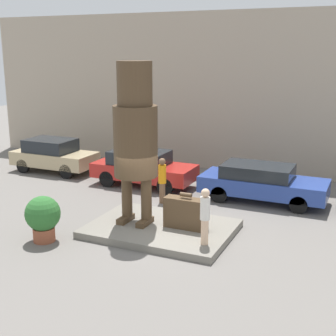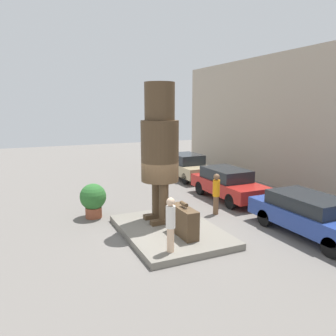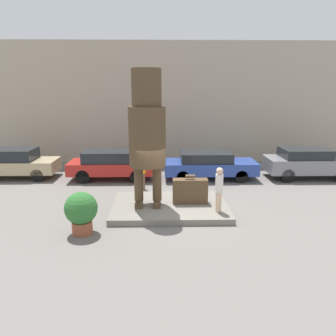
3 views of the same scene
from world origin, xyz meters
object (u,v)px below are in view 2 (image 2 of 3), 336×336
(statue_figure, at_px, (160,142))
(planter_pot, at_px, (93,199))
(parked_car_tan, at_px, (187,166))
(parked_car_red, at_px, (228,183))
(giant_suitcase, at_px, (184,221))
(parked_car_blue, at_px, (311,215))
(tourist, at_px, (171,222))
(worker_hivis, at_px, (216,192))

(statue_figure, xyz_separation_m, planter_pot, (-2.10, -2.09, -2.44))
(statue_figure, distance_m, parked_car_tan, 8.96)
(parked_car_tan, height_order, parked_car_red, parked_car_tan)
(giant_suitcase, bearing_deg, parked_car_red, 130.76)
(parked_car_tan, distance_m, parked_car_red, 5.01)
(parked_car_tan, distance_m, parked_car_blue, 10.14)
(parked_car_tan, bearing_deg, parked_car_blue, -2.34)
(tourist, xyz_separation_m, planter_pot, (-4.72, -1.30, -0.35))
(giant_suitcase, distance_m, parked_car_red, 5.77)
(giant_suitcase, distance_m, parked_car_tan, 9.96)
(giant_suitcase, relative_size, worker_hivis, 0.78)
(parked_car_red, height_order, worker_hivis, worker_hivis)
(giant_suitcase, xyz_separation_m, parked_car_tan, (-8.76, 4.75, 0.10))
(parked_car_tan, height_order, planter_pot, parked_car_tan)
(parked_car_red, bearing_deg, worker_hivis, -45.72)
(statue_figure, bearing_deg, parked_car_blue, 56.01)
(giant_suitcase, relative_size, parked_car_blue, 0.29)
(tourist, relative_size, parked_car_red, 0.38)
(statue_figure, bearing_deg, worker_hivis, 97.48)
(giant_suitcase, bearing_deg, tourist, -44.26)
(statue_figure, xyz_separation_m, parked_car_blue, (3.03, 4.49, -2.46))
(worker_hivis, bearing_deg, parked_car_red, 134.28)
(parked_car_red, bearing_deg, tourist, -48.29)
(tourist, relative_size, planter_pot, 1.17)
(tourist, height_order, parked_car_blue, tourist)
(planter_pot, bearing_deg, parked_car_tan, 125.62)
(planter_pot, distance_m, worker_hivis, 5.12)
(parked_car_blue, height_order, planter_pot, parked_car_blue)
(tourist, bearing_deg, parked_car_red, 131.71)
(statue_figure, height_order, tourist, statue_figure)
(statue_figure, height_order, worker_hivis, statue_figure)
(tourist, xyz_separation_m, parked_car_blue, (0.40, 5.28, -0.37))
(tourist, height_order, planter_pot, tourist)
(giant_suitcase, xyz_separation_m, parked_car_red, (-3.77, 4.37, 0.09))
(statue_figure, xyz_separation_m, tourist, (2.63, -0.79, -2.09))
(statue_figure, relative_size, giant_suitcase, 3.75)
(statue_figure, distance_m, worker_hivis, 3.57)
(parked_car_tan, xyz_separation_m, parked_car_red, (4.99, -0.37, -0.01))
(parked_car_blue, bearing_deg, worker_hivis, -152.54)
(parked_car_blue, bearing_deg, parked_car_tan, 177.66)
(parked_car_blue, bearing_deg, giant_suitcase, -107.59)
(tourist, height_order, parked_car_red, tourist)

